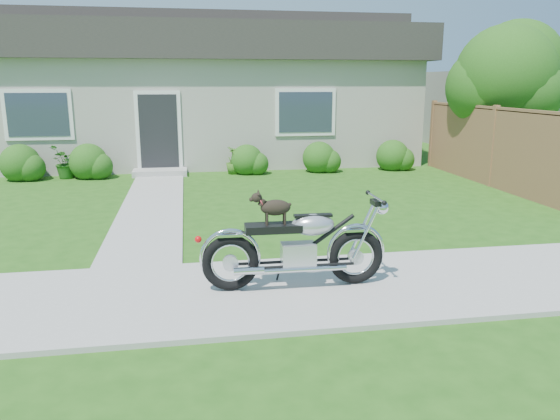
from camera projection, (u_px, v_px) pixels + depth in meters
The scene contains 11 objects.
ground at pixel (259, 292), 6.43m from camera, with size 80.00×80.00×0.00m, color #235114.
sidewalk at pixel (259, 291), 6.42m from camera, with size 24.00×2.20×0.04m, color #9E9B93.
walkway at pixel (153, 204), 10.98m from camera, with size 1.20×8.00×0.03m, color #9E9B93.
house at pixel (209, 90), 17.44m from camera, with size 12.60×7.03×4.50m.
fence at pixel (493, 147), 12.77m from camera, with size 0.12×6.62×1.90m.
tree_near at pixel (511, 80), 13.77m from camera, with size 2.57×2.51×3.85m.
tree_far at pixel (521, 70), 17.49m from camera, with size 2.87×2.85×4.37m.
shrub_row at pixel (204, 160), 14.44m from camera, with size 10.78×0.98×0.98m.
potted_plant_left at pixel (66, 162), 13.90m from camera, with size 0.76×0.66×0.85m, color #1F5316.
potted_plant_right at pixel (233, 160), 14.62m from camera, with size 0.41×0.41×0.73m, color #35641B.
motorcycle_with_dog at pixel (298, 246), 6.39m from camera, with size 2.22×0.60×1.16m.
Camera 1 is at (-0.78, -5.99, 2.42)m, focal length 35.00 mm.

